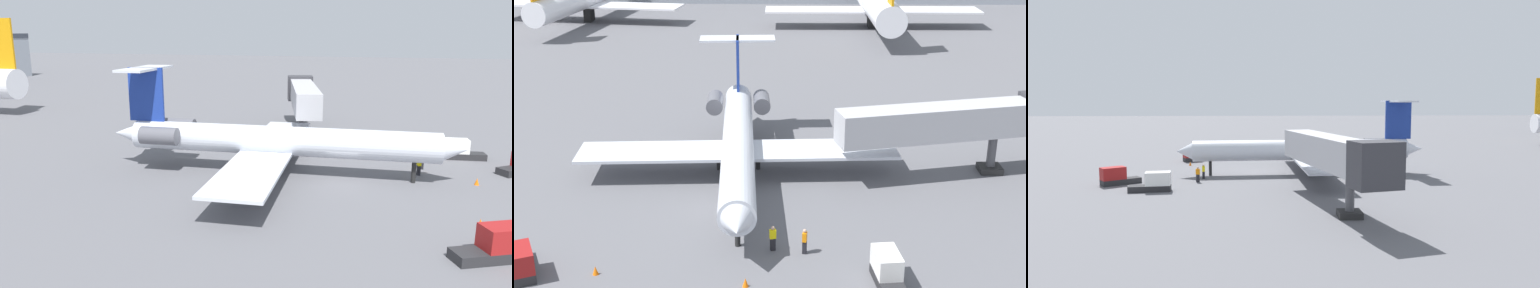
% 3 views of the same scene
% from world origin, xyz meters
% --- Properties ---
extents(ground_plane, '(400.00, 400.00, 0.10)m').
position_xyz_m(ground_plane, '(0.00, 0.00, -0.05)').
color(ground_plane, '#5B5B60').
extents(regional_jet, '(25.48, 30.00, 8.84)m').
position_xyz_m(regional_jet, '(0.56, 6.44, 2.99)').
color(regional_jet, silver).
rests_on(regional_jet, ground_plane).
extents(jet_bridge, '(18.27, 7.09, 6.19)m').
position_xyz_m(jet_bridge, '(18.21, 6.56, 4.51)').
color(jet_bridge, '#ADADB2').
rests_on(jet_bridge, ground_plane).
extents(ground_crew_marshaller, '(0.46, 0.36, 1.69)m').
position_xyz_m(ground_crew_marshaller, '(3.49, -6.04, 0.86)').
color(ground_crew_marshaller, black).
rests_on(ground_crew_marshaller, ground_plane).
extents(ground_crew_loader, '(0.34, 0.45, 1.69)m').
position_xyz_m(ground_crew_loader, '(5.50, -6.40, 0.86)').
color(ground_crew_loader, black).
rests_on(ground_crew_loader, ground_plane).
extents(baggage_tug_lead, '(1.86, 4.14, 1.90)m').
position_xyz_m(baggage_tug_lead, '(10.22, -9.97, 0.84)').
color(baggage_tug_lead, '#262628').
rests_on(baggage_tug_lead, ground_plane).
extents(baggage_tug_trailing, '(2.98, 4.21, 1.90)m').
position_xyz_m(baggage_tug_trailing, '(-11.50, -9.25, 0.84)').
color(baggage_tug_trailing, '#262628').
rests_on(baggage_tug_trailing, ground_plane).
extents(traffic_cone_near, '(0.36, 0.36, 0.55)m').
position_xyz_m(traffic_cone_near, '(-7.07, -9.18, 0.28)').
color(traffic_cone_near, orange).
rests_on(traffic_cone_near, ground_plane).
extents(traffic_cone_mid, '(0.36, 0.36, 0.55)m').
position_xyz_m(traffic_cone_mid, '(1.96, -10.37, 0.28)').
color(traffic_cone_mid, orange).
rests_on(traffic_cone_mid, ground_plane).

